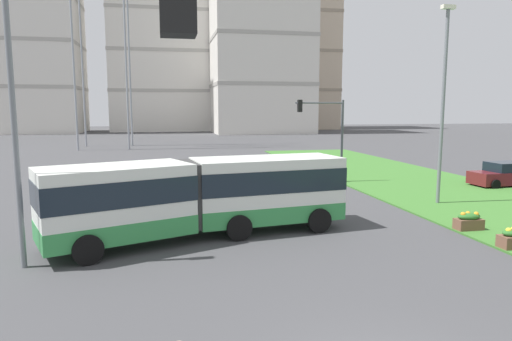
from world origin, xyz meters
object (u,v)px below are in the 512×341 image
Objects in this scene: car_maroon_sedan at (505,175)px; apartment_tower_west at (31,1)px; articulated_bus at (202,195)px; car_black_sedan at (133,177)px; apartment_tower_centre at (261,40)px; streetlight_median at (443,99)px; traffic_light_far_right at (327,126)px; apartment_tower_westcentre at (159,17)px; flower_planter_3 at (469,221)px; streetlight_left at (13,112)px; apartment_tower_eastcentre at (296,37)px.

apartment_tower_west is (-47.56, 78.03, 25.99)m from car_maroon_sedan.
articulated_bus is 21.70m from car_maroon_sedan.
apartment_tower_centre is at bearing 71.17° from car_black_sedan.
apartment_tower_centre is at bearing 85.28° from streetlight_median.
apartment_tower_west is at bearing 107.66° from articulated_bus.
traffic_light_far_right is at bearing 113.95° from streetlight_median.
apartment_tower_westcentre reaches higher than streetlight_median.
car_maroon_sedan is at bearing -58.64° from apartment_tower_west.
apartment_tower_west is at bearing 113.61° from flower_planter_3.
streetlight_left is 0.24× the size of apartment_tower_centre.
streetlight_median is at bearing -80.68° from apartment_tower_westcentre.
traffic_light_far_right is at bearing -1.06° from car_black_sedan.
articulated_bus is 14.83m from traffic_light_far_right.
articulated_bus reaches higher than flower_planter_3.
streetlight_median is 74.06m from apartment_tower_centre.
apartment_tower_west is 26.27m from apartment_tower_westcentre.
apartment_tower_eastcentre is (32.05, 95.83, 21.28)m from articulated_bus.
flower_planter_3 is 97.63m from apartment_tower_westcentre.
car_maroon_sedan is at bearing -97.66° from apartment_tower_eastcentre.
apartment_tower_westcentre is (4.01, 94.41, 20.89)m from streetlight_left.
apartment_tower_west is 1.04× the size of apartment_tower_westcentre.
streetlight_left reaches higher than car_black_sedan.
articulated_bus is at bearing 172.84° from flower_planter_3.
apartment_tower_eastcentre is (19.37, 92.14, 17.42)m from streetlight_median.
flower_planter_3 is at bearing -66.39° from apartment_tower_west.
streetlight_left is 83.54m from apartment_tower_centre.
streetlight_left is 106.76m from apartment_tower_eastcentre.
apartment_tower_westcentre is at bearing 91.14° from articulated_bus.
flower_planter_3 is at bearing -7.16° from articulated_bus.
articulated_bus is 93.54m from apartment_tower_west.
apartment_tower_eastcentre is at bearing 82.34° from car_maroon_sedan.
apartment_tower_westcentre is 1.12× the size of apartment_tower_eastcentre.
apartment_tower_eastcentre is (33.88, 3.75, -2.85)m from apartment_tower_westcentre.
car_maroon_sedan is 0.80× the size of traffic_light_far_right.
car_maroon_sedan is 28.27m from streetlight_left.
traffic_light_far_right reaches higher than car_maroon_sedan.
flower_planter_3 is 17.24m from streetlight_left.
apartment_tower_centre reaches higher than flower_planter_3.
apartment_tower_west reaches higher than apartment_tower_westcentre.
streetlight_median is 95.75m from apartment_tower_eastcentre.
streetlight_median reaches higher than traffic_light_far_right.
streetlight_median is 0.27× the size of apartment_tower_centre.
streetlight_left is (-26.06, -10.16, 4.14)m from car_maroon_sedan.
articulated_bus is at bearing 21.79° from streetlight_left.
apartment_tower_centre reaches higher than streetlight_median.
flower_planter_3 is at bearing -95.81° from apartment_tower_centre.
apartment_tower_westcentre is at bearing 88.90° from car_black_sedan.
streetlight_left is 0.17× the size of apartment_tower_west.
apartment_tower_westcentre is at bearing 87.57° from streetlight_left.
apartment_tower_west reaches higher than car_black_sedan.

